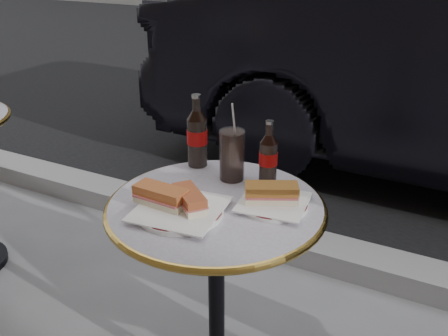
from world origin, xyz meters
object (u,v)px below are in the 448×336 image
at_px(plate_right, 273,204).
at_px(cola_glass, 232,155).
at_px(cola_bottle_left, 197,131).
at_px(cola_bottle_right, 268,153).
at_px(plate_left, 180,211).
at_px(bistro_table, 217,307).

distance_m(plate_right, cola_glass, 0.22).
height_order(cola_bottle_left, cola_bottle_right, cola_bottle_left).
height_order(plate_left, plate_right, plate_left).
xyz_separation_m(bistro_table, cola_bottle_left, (-0.18, 0.20, 0.49)).
bearing_deg(plate_right, cola_bottle_right, 119.79).
bearing_deg(plate_left, cola_bottle_left, 111.68).
bearing_deg(cola_bottle_left, plate_right, -23.94).
bearing_deg(cola_glass, cola_bottle_left, 163.75).
distance_m(cola_bottle_right, cola_glass, 0.11).
bearing_deg(plate_right, cola_glass, 150.43).
height_order(plate_right, cola_bottle_right, cola_bottle_right).
relative_size(bistro_table, plate_right, 3.82).
relative_size(plate_left, plate_right, 1.24).
relative_size(plate_left, cola_bottle_left, 1.00).
distance_m(cola_bottle_left, cola_glass, 0.16).
relative_size(cola_bottle_left, cola_glass, 1.50).
relative_size(plate_left, cola_bottle_right, 1.18).
height_order(plate_right, cola_bottle_left, cola_bottle_left).
bearing_deg(cola_glass, bistro_table, -79.13).
bearing_deg(plate_left, plate_right, 36.83).
height_order(bistro_table, cola_bottle_right, cola_bottle_right).
relative_size(plate_right, cola_glass, 1.20).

